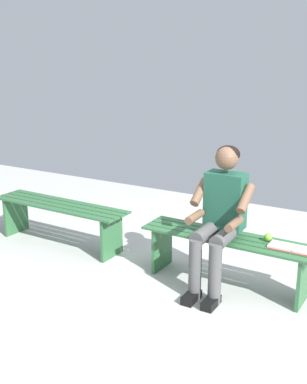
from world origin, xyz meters
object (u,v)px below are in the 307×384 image
object	(u,v)px
book_open	(294,249)
bench_near	(228,249)
person_seated	(220,213)
bench_far	(60,214)
apple	(268,237)

from	to	relation	value
book_open	bench_near	bearing A→B (deg)	-0.02
person_seated	book_open	size ratio (longest dim) A/B	3.06
person_seated	book_open	distance (m)	0.67
bench_near	bench_far	xyz separation A→B (m)	(1.94, -0.00, 0.00)
apple	bench_near	bearing A→B (deg)	11.76
bench_far	book_open	xyz separation A→B (m)	(-2.52, 0.01, 0.13)
bench_near	person_seated	distance (m)	0.37
bench_far	person_seated	bearing A→B (deg)	176.92
bench_near	bench_far	size ratio (longest dim) A/B	0.99
person_seated	book_open	world-z (taller)	person_seated
bench_far	person_seated	world-z (taller)	person_seated
bench_near	apple	size ratio (longest dim) A/B	22.49
bench_near	apple	world-z (taller)	apple
apple	book_open	xyz separation A→B (m)	(-0.24, 0.08, -0.03)
bench_near	bench_far	bearing A→B (deg)	-0.00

